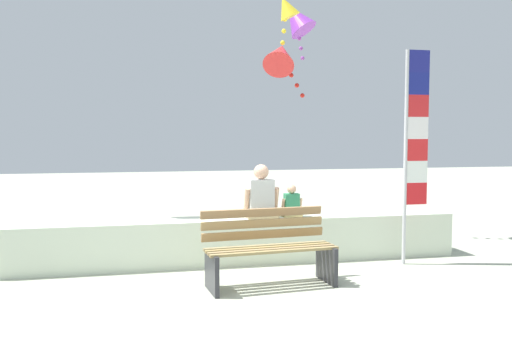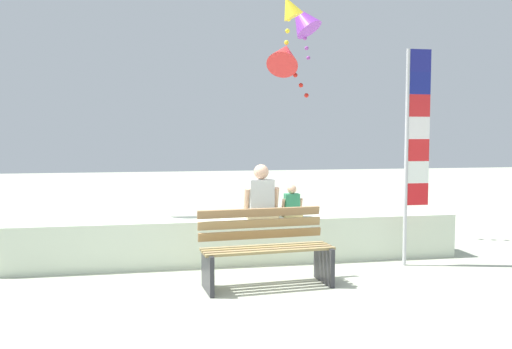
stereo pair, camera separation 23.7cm
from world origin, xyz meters
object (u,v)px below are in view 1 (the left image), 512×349
Objects in this scene: park_bench at (269,250)px; person_adult at (261,197)px; kite_red at (280,55)px; flag_banner at (413,141)px; kite_purple at (296,18)px; person_child at (292,204)px; kite_yellow at (286,8)px.

person_adult is at bearing 81.10° from park_bench.
flag_banner is at bearing -68.24° from kite_red.
kite_purple reaches higher than flag_banner.
person_child is 1.87m from flag_banner.
park_bench is 3.50× the size of person_child.
park_bench is at bearing -110.68° from kite_purple.
park_bench is at bearing -117.75° from person_child.
park_bench is 1.40m from person_child.
kite_purple is at bearing 65.11° from person_adult.
kite_yellow is (0.37, 1.64, 3.09)m from person_child.
person_adult is at bearing 163.26° from flag_banner.
kite_purple is (1.41, 3.04, 3.12)m from person_adult.
park_bench is at bearing -107.29° from kite_red.
flag_banner is at bearing 15.56° from park_bench.
flag_banner is 2.50× the size of kite_purple.
kite_yellow reaches higher than park_bench.
person_adult is 2.20m from flag_banner.
kite_yellow is (-1.15, 2.23, 2.20)m from flag_banner.
park_bench is at bearing -98.90° from person_adult.
flag_banner reaches higher than park_bench.
flag_banner is 3.34m from kite_yellow.
person_adult is 0.26× the size of flag_banner.
kite_purple reaches higher than person_child.
person_child is 0.39× the size of kite_red.
kite_purple is 1.53m from kite_yellow.
kite_yellow reaches higher than kite_red.
person_adult is at bearing -116.37° from kite_yellow.
person_adult reaches higher than person_child.
person_child is at bearing 0.05° from person_adult.
flag_banner is 2.49× the size of kite_red.
flag_banner reaches higher than person_adult.
park_bench is 1.36× the size of kite_purple.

